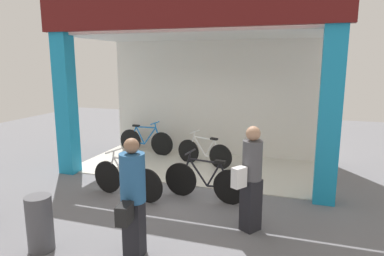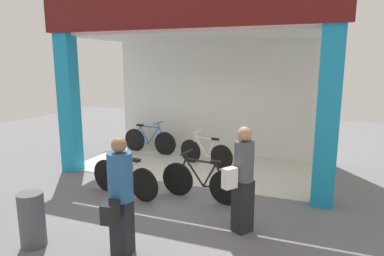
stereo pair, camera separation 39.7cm
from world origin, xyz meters
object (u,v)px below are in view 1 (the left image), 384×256
object	(u,v)px
bicycle_parked_0	(127,179)
trash_bin	(40,223)
pedestrian_2	(251,178)
bicycle_inside_0	(146,141)
bicycle_parked_1	(205,181)
bicycle_inside_1	(204,153)
pedestrian_0	(133,198)

from	to	relation	value
bicycle_parked_0	trash_bin	world-z (taller)	bicycle_parked_0
pedestrian_2	bicycle_inside_0	bearing A→B (deg)	134.45
bicycle_inside_0	bicycle_parked_1	distance (m)	3.77
trash_bin	bicycle_inside_1	bearing A→B (deg)	76.76
bicycle_inside_0	pedestrian_2	bearing A→B (deg)	-45.55
bicycle_parked_1	pedestrian_2	xyz separation A→B (m)	(1.02, -0.96, 0.50)
pedestrian_2	trash_bin	distance (m)	3.19
trash_bin	pedestrian_2	bearing A→B (deg)	29.10
bicycle_parked_1	trash_bin	bearing A→B (deg)	-124.73
bicycle_parked_1	bicycle_parked_0	bearing A→B (deg)	-166.19
bicycle_parked_1	bicycle_inside_0	bearing A→B (deg)	133.58
bicycle_inside_1	pedestrian_2	distance (m)	3.55
bicycle_parked_1	pedestrian_0	size ratio (longest dim) A/B	1.01
pedestrian_2	trash_bin	size ratio (longest dim) A/B	2.09
bicycle_parked_0	pedestrian_2	xyz separation A→B (m)	(2.53, -0.59, 0.51)
bicycle_inside_0	trash_bin	distance (m)	5.30
bicycle_inside_1	bicycle_parked_0	distance (m)	2.65
bicycle_inside_0	bicycle_parked_1	xyz separation A→B (m)	(2.60, -2.73, -0.00)
bicycle_parked_0	trash_bin	bearing A→B (deg)	-96.06
pedestrian_0	pedestrian_2	xyz separation A→B (m)	(1.39, 1.29, 0.01)
bicycle_parked_0	pedestrian_0	bearing A→B (deg)	-58.75
pedestrian_0	bicycle_inside_1	bearing A→B (deg)	93.64
bicycle_parked_1	pedestrian_0	world-z (taller)	pedestrian_0
bicycle_inside_1	bicycle_parked_1	size ratio (longest dim) A/B	0.91
bicycle_inside_1	pedestrian_0	size ratio (longest dim) A/B	0.92
bicycle_inside_1	pedestrian_2	world-z (taller)	pedestrian_2
bicycle_inside_0	bicycle_parked_0	bearing A→B (deg)	-70.55
bicycle_inside_1	trash_bin	bearing A→B (deg)	-103.24
trash_bin	pedestrian_0	bearing A→B (deg)	10.07
bicycle_parked_0	bicycle_parked_1	distance (m)	1.55
bicycle_inside_1	pedestrian_0	bearing A→B (deg)	-86.36
pedestrian_2	bicycle_inside_1	bearing A→B (deg)	118.28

